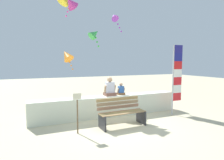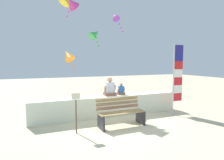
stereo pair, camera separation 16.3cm
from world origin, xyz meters
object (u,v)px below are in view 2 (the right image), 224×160
(kite_magenta, at_px, (72,3))
(kite_green, at_px, (95,34))
(flag_banner, at_px, (177,76))
(person_adult, at_px, (110,88))
(kite_purple, at_px, (116,17))
(kite_orange, at_px, (68,55))
(sign_post, at_px, (76,109))
(park_bench, at_px, (121,113))
(person_child, at_px, (121,90))

(kite_magenta, height_order, kite_green, kite_magenta)
(flag_banner, distance_m, kite_green, 3.72)
(person_adult, height_order, kite_green, kite_green)
(kite_purple, height_order, kite_green, kite_purple)
(flag_banner, bearing_deg, kite_green, 143.21)
(kite_orange, distance_m, sign_post, 4.95)
(park_bench, bearing_deg, person_child, 64.16)
(kite_orange, relative_size, sign_post, 0.97)
(person_adult, relative_size, kite_green, 0.84)
(kite_magenta, bearing_deg, sign_post, -99.82)
(kite_magenta, xyz_separation_m, sign_post, (-0.63, -3.63, -4.01))
(flag_banner, distance_m, kite_magenta, 5.61)
(kite_magenta, bearing_deg, kite_green, -57.53)
(park_bench, bearing_deg, sign_post, -175.41)
(park_bench, height_order, flag_banner, flag_banner)
(park_bench, relative_size, person_adult, 2.15)
(person_adult, xyz_separation_m, flag_banner, (2.43, -0.89, 0.48))
(kite_orange, xyz_separation_m, kite_purple, (2.33, -0.75, 1.96))
(park_bench, relative_size, flag_banner, 0.57)
(person_child, bearing_deg, kite_purple, 71.28)
(person_adult, relative_size, flag_banner, 0.27)
(kite_green, bearing_deg, flag_banner, -36.79)
(kite_green, bearing_deg, kite_orange, 110.03)
(person_child, distance_m, kite_orange, 3.84)
(person_adult, xyz_separation_m, sign_post, (-1.59, -1.37, -0.35))
(kite_purple, distance_m, kite_green, 2.37)
(park_bench, distance_m, flag_banner, 2.82)
(person_adult, xyz_separation_m, kite_magenta, (-0.96, 2.26, 3.66))
(flag_banner, relative_size, kite_green, 3.17)
(kite_orange, xyz_separation_m, kite_green, (0.78, -2.15, 0.83))
(park_bench, bearing_deg, person_adult, 84.15)
(park_bench, bearing_deg, kite_green, 92.28)
(kite_magenta, xyz_separation_m, kite_green, (0.74, -1.16, -1.48))
(kite_magenta, height_order, sign_post, kite_magenta)
(person_child, xyz_separation_m, kite_orange, (-1.49, 3.24, 1.44))
(person_adult, relative_size, person_child, 1.52)
(kite_orange, bearing_deg, sign_post, -97.25)
(sign_post, bearing_deg, park_bench, 4.59)
(flag_banner, bearing_deg, person_child, 155.41)
(person_adult, bearing_deg, sign_post, -139.19)
(flag_banner, height_order, kite_orange, kite_orange)
(person_adult, xyz_separation_m, kite_orange, (-1.00, 3.24, 1.34))
(park_bench, bearing_deg, kite_orange, 101.03)
(kite_purple, bearing_deg, flag_banner, -71.88)
(kite_purple, bearing_deg, kite_green, -137.88)
(park_bench, height_order, kite_orange, kite_orange)
(kite_green, bearing_deg, park_bench, -87.72)
(person_adult, distance_m, sign_post, 2.13)
(kite_green, bearing_deg, person_child, -57.23)
(kite_orange, bearing_deg, kite_green, -69.97)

